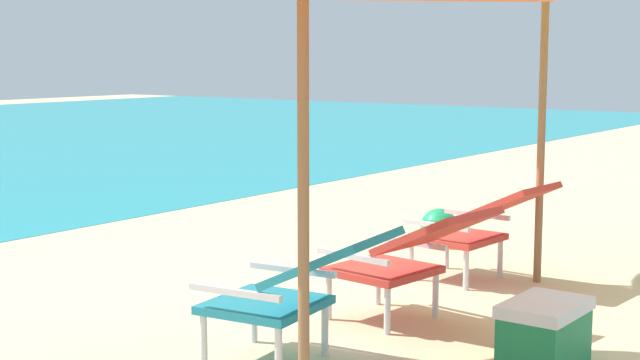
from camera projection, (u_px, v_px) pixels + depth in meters
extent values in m
cube|color=teal|center=(265.00, 305.00, 4.55)|extent=(0.58, 0.56, 0.04)
cube|color=teal|center=(332.00, 258.00, 4.34)|extent=(0.58, 0.58, 0.27)
cylinder|color=silver|center=(204.00, 340.00, 4.48)|extent=(0.04, 0.04, 0.26)
cylinder|color=silver|center=(254.00, 318.00, 4.86)|extent=(0.04, 0.04, 0.26)
cylinder|color=silver|center=(279.00, 354.00, 4.28)|extent=(0.04, 0.04, 0.26)
cylinder|color=silver|center=(325.00, 329.00, 4.66)|extent=(0.04, 0.04, 0.26)
cube|color=silver|center=(235.00, 292.00, 4.31)|extent=(0.09, 0.50, 0.03)
cube|color=silver|center=(292.00, 270.00, 4.76)|extent=(0.09, 0.50, 0.03)
cube|color=red|center=(383.00, 270.00, 5.28)|extent=(0.57, 0.55, 0.04)
cube|color=red|center=(437.00, 231.00, 5.00)|extent=(0.57, 0.57, 0.27)
cylinder|color=silver|center=(329.00, 297.00, 5.28)|extent=(0.04, 0.04, 0.26)
cylinder|color=silver|center=(378.00, 283.00, 5.60)|extent=(0.04, 0.04, 0.26)
cylinder|color=silver|center=(387.00, 311.00, 5.00)|extent=(0.04, 0.04, 0.26)
cylinder|color=silver|center=(436.00, 295.00, 5.32)|extent=(0.04, 0.04, 0.26)
cube|color=silver|center=(353.00, 257.00, 5.07)|extent=(0.08, 0.50, 0.03)
cube|color=silver|center=(411.00, 242.00, 5.45)|extent=(0.08, 0.50, 0.03)
cube|color=red|center=(456.00, 237.00, 6.22)|extent=(0.55, 0.53, 0.04)
cube|color=red|center=(507.00, 203.00, 5.95)|extent=(0.55, 0.54, 0.27)
cylinder|color=silver|center=(411.00, 261.00, 6.21)|extent=(0.04, 0.04, 0.26)
cylinder|color=silver|center=(447.00, 250.00, 6.54)|extent=(0.04, 0.04, 0.26)
cylinder|color=silver|center=(466.00, 270.00, 5.94)|extent=(0.04, 0.04, 0.26)
cylinder|color=silver|center=(500.00, 258.00, 6.27)|extent=(0.04, 0.04, 0.26)
cube|color=silver|center=(435.00, 225.00, 6.01)|extent=(0.06, 0.50, 0.03)
cube|color=silver|center=(477.00, 215.00, 6.40)|extent=(0.06, 0.50, 0.03)
cylinder|color=olive|center=(303.00, 201.00, 3.93)|extent=(0.05, 0.05, 1.75)
cylinder|color=olive|center=(542.00, 132.00, 6.04)|extent=(0.05, 0.05, 1.98)
sphere|color=#1E9E60|center=(439.00, 227.00, 7.33)|extent=(0.29, 0.29, 0.29)
cube|color=#1E844C|center=(544.00, 340.00, 4.48)|extent=(0.45, 0.30, 0.26)
cube|color=white|center=(545.00, 307.00, 4.46)|extent=(0.47, 0.32, 0.06)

